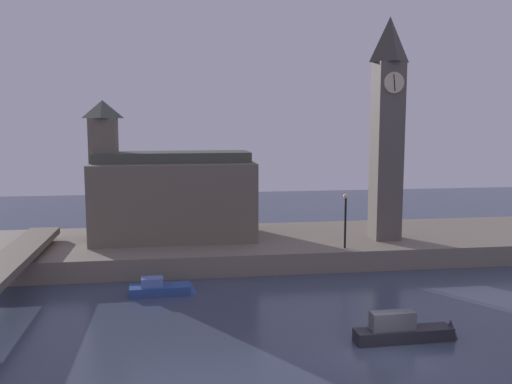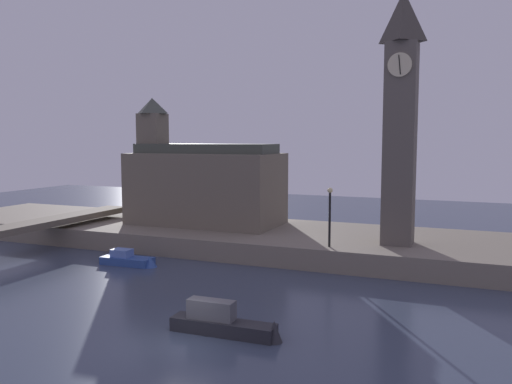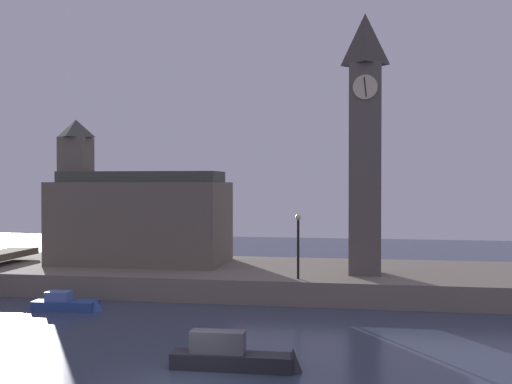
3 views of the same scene
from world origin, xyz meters
The scene contains 7 objects.
ground_plane centered at (0.00, 0.00, 0.00)m, with size 120.00×120.00×0.00m, color #384256.
far_embankment centered at (0.00, 20.00, 0.75)m, with size 70.00×12.00×1.50m, color slate.
clock_tower centered at (6.68, 18.09, 10.33)m, with size 2.26×2.31×17.08m.
parliament_hall centered at (-10.19, 20.94, 4.94)m, with size 12.70×6.53×10.82m.
streetlamp centered at (2.58, 15.30, 4.00)m, with size 0.36×0.36×4.02m.
boat_tour_blue centered at (-10.26, 11.00, 0.35)m, with size 4.37×1.51×1.23m.
boat_barge_dark centered at (1.62, 1.59, 0.51)m, with size 5.41×1.17×1.78m.
Camera 1 is at (-9.76, -23.47, 10.78)m, focal length 39.30 mm.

